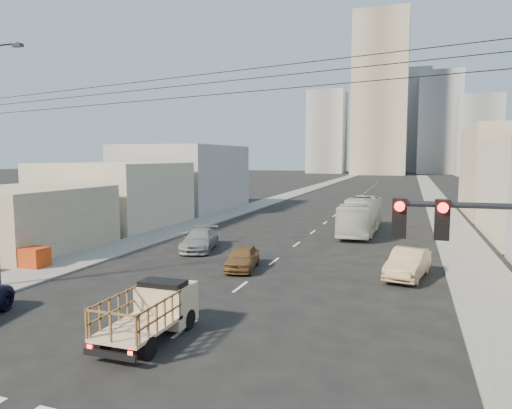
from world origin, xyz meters
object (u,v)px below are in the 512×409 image
Objects in this scene: flatbed_pickup at (151,309)px; sedan_tan at (408,263)px; sedan_brown at (242,257)px; city_bus at (361,216)px; traffic_signal at (505,286)px; sedan_grey at (200,240)px; crate_stack at (32,257)px.

flatbed_pickup is 14.68m from sedan_tan.
sedan_tan reaches higher than sedan_brown.
city_bus reaches higher than sedan_tan.
sedan_tan is 16.56m from traffic_signal.
sedan_grey is (-4.80, 4.24, 0.04)m from sedan_brown.
sedan_tan is 0.79× the size of traffic_signal.
city_bus is 15.02m from sedan_grey.
crate_stack is (-12.28, 6.83, -0.40)m from flatbed_pickup.
sedan_grey is at bearing 49.13° from crate_stack.
sedan_tan is at bearing 13.33° from crate_stack.
city_bus is 6.02× the size of crate_stack.
flatbed_pickup reaches higher than sedan_grey.
sedan_brown is (-5.21, -15.40, -0.82)m from city_bus.
sedan_tan is 14.34m from sedan_grey.
crate_stack is at bearing 153.89° from traffic_signal.
traffic_signal is at bearing -77.91° from city_bus.
sedan_tan reaches higher than crate_stack.
sedan_brown is 0.85× the size of sedan_tan.
flatbed_pickup reaches higher than crate_stack.
flatbed_pickup is 2.45× the size of crate_stack.
sedan_grey is 10.70m from crate_stack.
flatbed_pickup is 0.41× the size of city_bus.
flatbed_pickup reaches higher than sedan_tan.
crate_stack is (-17.01, -19.26, -0.82)m from city_bus.
flatbed_pickup reaches higher than sedan_brown.
flatbed_pickup is at bearing 157.58° from traffic_signal.
sedan_brown is at bearing -54.60° from sedan_grey.
traffic_signal is at bearing -63.84° from sedan_grey.
traffic_signal is (1.77, -16.13, 3.30)m from sedan_tan.
sedan_brown is 9.26m from sedan_tan.
traffic_signal reaches higher than sedan_tan.
sedan_grey is (-10.01, -11.17, -0.78)m from city_bus.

